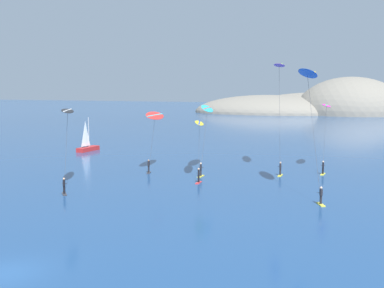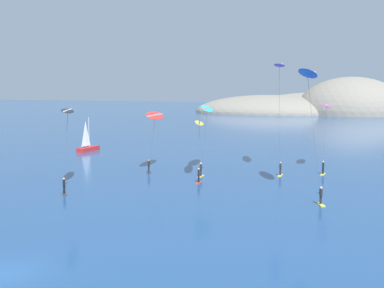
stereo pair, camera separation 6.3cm
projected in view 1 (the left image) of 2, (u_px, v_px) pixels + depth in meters
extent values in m
plane|color=navy|center=(8.00, 273.00, 28.12)|extent=(600.00, 600.00, 0.00)
ellipsoid|color=slate|center=(279.00, 111.00, 212.33)|extent=(62.49, 47.63, 12.32)
ellipsoid|color=slate|center=(350.00, 114.00, 193.81)|extent=(44.35, 45.87, 29.63)
ellipsoid|color=slate|center=(268.00, 113.00, 200.31)|extent=(63.31, 41.67, 14.87)
ellipsoid|color=slate|center=(311.00, 112.00, 205.40)|extent=(56.33, 43.33, 16.66)
cube|color=#B22323|center=(88.00, 149.00, 81.52)|extent=(1.66, 4.87, 0.70)
cone|color=#B22323|center=(96.00, 147.00, 83.70)|extent=(0.78, 2.19, 0.67)
cylinder|color=#B2B2B7|center=(89.00, 132.00, 81.45)|extent=(0.12, 0.12, 5.00)
pyramid|color=white|center=(85.00, 134.00, 80.66)|extent=(0.18, 1.80, 4.25)
cylinder|color=#A5A5AD|center=(86.00, 146.00, 80.90)|extent=(0.18, 1.80, 0.08)
cube|color=#2D2D33|center=(149.00, 173.00, 60.74)|extent=(0.86, 1.55, 0.08)
cylinder|color=black|center=(149.00, 169.00, 60.69)|extent=(0.22, 0.22, 0.80)
cube|color=black|center=(149.00, 164.00, 60.61)|extent=(0.24, 0.36, 0.60)
sphere|color=#9E7051|center=(149.00, 160.00, 60.56)|extent=(0.22, 0.22, 0.22)
cylinder|color=black|center=(150.00, 164.00, 60.96)|extent=(0.55, 0.10, 0.04)
ellipsoid|color=red|center=(155.00, 116.00, 62.58)|extent=(2.11, 6.42, 1.13)
cylinder|color=#23D6DB|center=(155.00, 115.00, 62.58)|extent=(0.84, 5.97, 0.16)
cylinder|color=#333338|center=(152.00, 140.00, 61.78)|extent=(0.30, 2.44, 5.96)
cube|color=yellow|center=(280.00, 175.00, 58.92)|extent=(0.41, 1.50, 0.08)
cylinder|color=black|center=(280.00, 172.00, 58.87)|extent=(0.22, 0.22, 0.80)
cube|color=black|center=(280.00, 166.00, 58.78)|extent=(0.29, 0.38, 0.60)
sphere|color=tan|center=(280.00, 163.00, 58.73)|extent=(0.22, 0.22, 0.22)
cylinder|color=black|center=(280.00, 167.00, 59.14)|extent=(0.54, 0.20, 0.04)
ellipsoid|color=purple|center=(279.00, 65.00, 60.89)|extent=(3.05, 6.41, 0.53)
cylinder|color=#7ACC42|center=(279.00, 65.00, 60.89)|extent=(1.89, 5.79, 0.16)
cylinder|color=#333338|center=(280.00, 116.00, 60.02)|extent=(0.97, 3.15, 12.38)
cube|color=yellow|center=(321.00, 204.00, 44.40)|extent=(0.98, 1.53, 0.08)
cylinder|color=black|center=(321.00, 200.00, 44.35)|extent=(0.22, 0.22, 0.80)
cube|color=black|center=(321.00, 192.00, 44.26)|extent=(0.31, 0.39, 0.60)
sphere|color=beige|center=(321.00, 188.00, 44.21)|extent=(0.22, 0.22, 0.22)
cylinder|color=black|center=(320.00, 193.00, 44.62)|extent=(0.52, 0.25, 0.04)
ellipsoid|color=blue|center=(307.00, 73.00, 48.73)|extent=(3.44, 5.71, 1.15)
cylinder|color=gold|center=(307.00, 73.00, 48.72)|extent=(2.17, 4.97, 0.16)
cylinder|color=#333338|center=(313.00, 131.00, 46.68)|extent=(2.11, 5.08, 11.03)
cube|color=yellow|center=(323.00, 174.00, 59.76)|extent=(0.52, 1.53, 0.08)
cylinder|color=black|center=(323.00, 171.00, 59.70)|extent=(0.22, 0.22, 0.80)
cube|color=black|center=(323.00, 165.00, 59.62)|extent=(0.22, 0.35, 0.60)
sphere|color=beige|center=(323.00, 162.00, 59.57)|extent=(0.22, 0.22, 0.22)
cylinder|color=black|center=(323.00, 166.00, 59.97)|extent=(0.55, 0.07, 0.04)
ellipsoid|color=#D62D9E|center=(326.00, 105.00, 62.99)|extent=(1.44, 4.66, 0.55)
cylinder|color=#28D160|center=(326.00, 105.00, 62.99)|extent=(0.37, 4.38, 0.16)
cylinder|color=#333338|center=(325.00, 135.00, 61.48)|extent=(0.22, 4.14, 7.24)
cube|color=#2D2D33|center=(64.00, 194.00, 48.71)|extent=(1.27, 1.40, 0.08)
cylinder|color=black|center=(64.00, 190.00, 48.65)|extent=(0.22, 0.22, 0.80)
cube|color=black|center=(64.00, 183.00, 48.57)|extent=(0.33, 0.39, 0.60)
sphere|color=tan|center=(64.00, 179.00, 48.52)|extent=(0.22, 0.22, 0.22)
cylinder|color=black|center=(65.00, 183.00, 48.93)|extent=(0.51, 0.28, 0.04)
ellipsoid|color=black|center=(68.00, 111.00, 51.75)|extent=(3.62, 5.67, 0.58)
cylinder|color=white|center=(68.00, 110.00, 51.75)|extent=(2.62, 4.98, 0.16)
cylinder|color=#333338|center=(66.00, 147.00, 50.35)|extent=(1.71, 3.36, 7.11)
cube|color=yellow|center=(201.00, 176.00, 58.35)|extent=(0.43, 1.51, 0.08)
cylinder|color=black|center=(201.00, 173.00, 58.30)|extent=(0.22, 0.22, 0.80)
cube|color=black|center=(201.00, 167.00, 58.21)|extent=(0.25, 0.37, 0.60)
sphere|color=beige|center=(201.00, 164.00, 58.16)|extent=(0.22, 0.22, 0.22)
cylinder|color=black|center=(201.00, 167.00, 58.57)|extent=(0.55, 0.13, 0.04)
ellipsoid|color=#23B2C6|center=(207.00, 108.00, 62.26)|extent=(2.38, 6.14, 1.08)
cylinder|color=#DB4C38|center=(207.00, 108.00, 62.26)|extent=(1.13, 5.64, 0.16)
cylinder|color=#333338|center=(204.00, 137.00, 60.42)|extent=(0.82, 4.59, 6.89)
cube|color=red|center=(199.00, 183.00, 54.50)|extent=(0.50, 1.52, 0.08)
cylinder|color=black|center=(199.00, 179.00, 54.45)|extent=(0.22, 0.22, 0.80)
cube|color=black|center=(199.00, 173.00, 54.36)|extent=(0.30, 0.39, 0.60)
sphere|color=tan|center=(199.00, 169.00, 54.31)|extent=(0.22, 0.22, 0.22)
cylinder|color=black|center=(199.00, 173.00, 54.73)|extent=(0.53, 0.22, 0.04)
ellipsoid|color=yellow|center=(199.00, 123.00, 58.06)|extent=(3.08, 6.28, 0.57)
cylinder|color=#1432E0|center=(199.00, 123.00, 58.05)|extent=(2.07, 5.67, 0.16)
cylinder|color=#333338|center=(199.00, 148.00, 56.40)|extent=(1.32, 3.82, 5.35)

